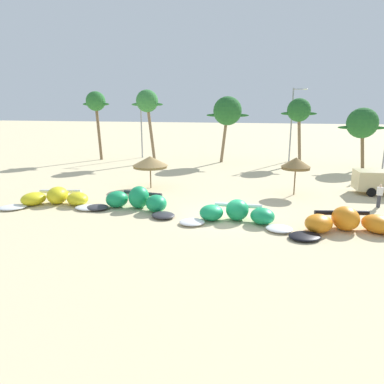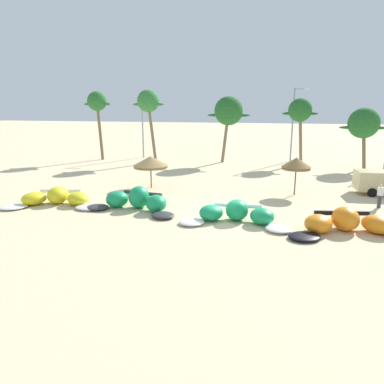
{
  "view_description": "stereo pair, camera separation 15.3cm",
  "coord_description": "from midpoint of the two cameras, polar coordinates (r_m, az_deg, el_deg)",
  "views": [
    {
      "loc": [
        2.95,
        -20.83,
        6.71
      ],
      "look_at": [
        -2.53,
        2.0,
        1.0
      ],
      "focal_mm": 32.91,
      "sensor_mm": 36.0,
      "label": 1
    },
    {
      "loc": [
        3.1,
        -20.79,
        6.71
      ],
      "look_at": [
        -2.53,
        2.0,
        1.0
      ],
      "focal_mm": 32.91,
      "sensor_mm": 36.0,
      "label": 2
    }
  ],
  "objects": [
    {
      "name": "kite_left_of_center",
      "position": [
        21.14,
        7.02,
        -3.55
      ],
      "size": [
        6.85,
        3.07,
        1.28
      ],
      "color": "white",
      "rests_on": "ground"
    },
    {
      "name": "beach_umbrella_middle",
      "position": [
        28.18,
        16.34,
        4.48
      ],
      "size": [
        2.26,
        2.26,
        2.94
      ],
      "color": "brown",
      "rests_on": "ground"
    },
    {
      "name": "kite_far_left",
      "position": [
        26.4,
        -21.38,
        -0.98
      ],
      "size": [
        7.01,
        4.11,
        1.2
      ],
      "color": "white",
      "rests_on": "ground"
    },
    {
      "name": "palm_center_left",
      "position": [
        43.79,
        16.84,
        12.42
      ],
      "size": [
        4.07,
        2.71,
        7.68
      ],
      "color": "#7F6647",
      "rests_on": "ground"
    },
    {
      "name": "palm_center_right",
      "position": [
        43.0,
        25.78,
        9.96
      ],
      "size": [
        4.95,
        3.3,
        6.63
      ],
      "color": "brown",
      "rests_on": "ground"
    },
    {
      "name": "lamppost_west",
      "position": [
        47.78,
        -8.13,
        11.01
      ],
      "size": [
        1.77,
        0.24,
        8.15
      ],
      "color": "gray",
      "rests_on": "ground"
    },
    {
      "name": "palm_leftmost",
      "position": [
        47.17,
        -15.4,
        13.72
      ],
      "size": [
        3.64,
        2.43,
        8.59
      ],
      "color": "brown",
      "rests_on": "ground"
    },
    {
      "name": "beach_umbrella_near_van",
      "position": [
        29.62,
        -6.94,
        4.85
      ],
      "size": [
        2.97,
        2.97,
        2.7
      ],
      "color": "brown",
      "rests_on": "ground"
    },
    {
      "name": "kite_left",
      "position": [
        23.81,
        -9.19,
        -1.44
      ],
      "size": [
        6.75,
        3.48,
        1.5
      ],
      "color": "#333338",
      "rests_on": "ground"
    },
    {
      "name": "palm_left",
      "position": [
        43.55,
        -7.37,
        14.18
      ],
      "size": [
        3.97,
        2.65,
        8.68
      ],
      "color": "#7F6647",
      "rests_on": "ground"
    },
    {
      "name": "ground_plane",
      "position": [
        22.07,
        4.99,
        -4.08
      ],
      "size": [
        260.0,
        260.0,
        0.0
      ],
      "primitive_type": "plane",
      "color": "beige"
    },
    {
      "name": "palm_left_of_gap",
      "position": [
        43.38,
        5.66,
        12.86
      ],
      "size": [
        5.14,
        3.43,
        7.92
      ],
      "color": "#7F6647",
      "rests_on": "ground"
    },
    {
      "name": "person_near_kites",
      "position": [
        27.05,
        27.95,
        -0.53
      ],
      "size": [
        0.36,
        0.24,
        1.62
      ],
      "color": "#383842",
      "rests_on": "ground"
    },
    {
      "name": "kite_center",
      "position": [
        21.08,
        23.77,
        -4.65
      ],
      "size": [
        7.2,
        4.1,
        1.32
      ],
      "color": "black",
      "rests_on": "ground"
    },
    {
      "name": "lamppost_west_center",
      "position": [
        45.51,
        15.9,
        10.99
      ],
      "size": [
        1.74,
        0.24,
        8.9
      ],
      "color": "gray",
      "rests_on": "ground"
    }
  ]
}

